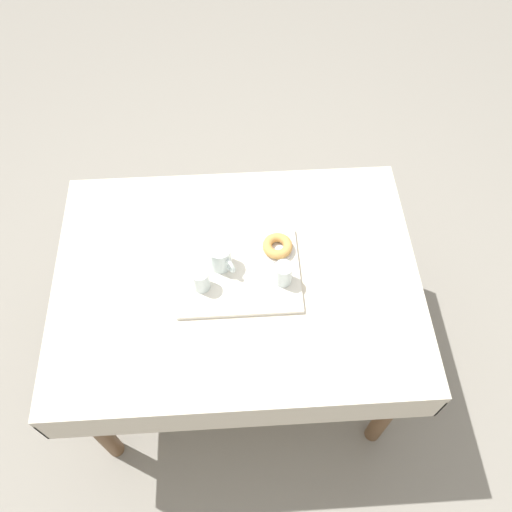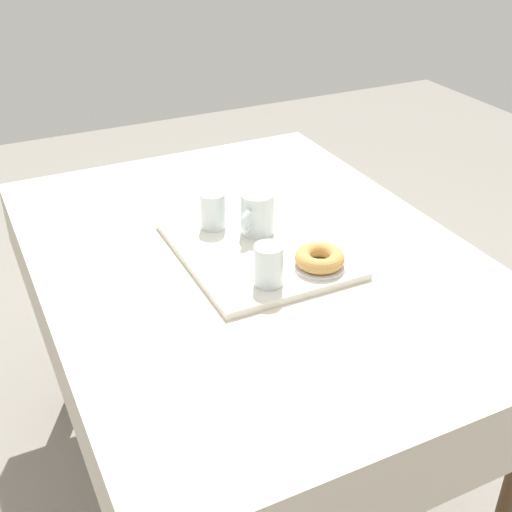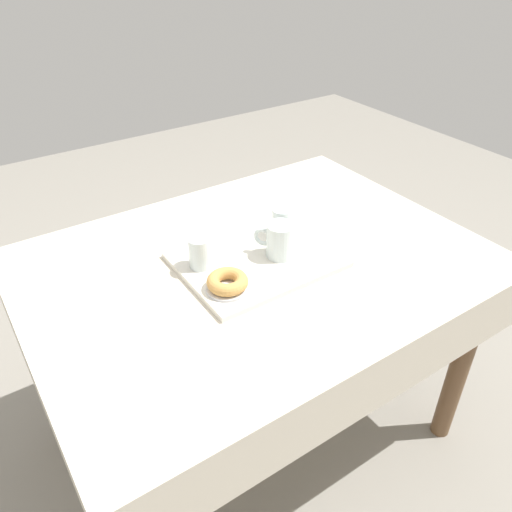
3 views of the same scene
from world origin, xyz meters
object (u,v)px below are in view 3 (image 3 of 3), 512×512
at_px(water_glass_far, 282,224).
at_px(sugar_donut_left, 227,281).
at_px(donut_plate_left, 228,288).
at_px(serving_tray, 256,260).
at_px(water_glass_near, 200,254).
at_px(dining_table, 257,286).
at_px(tea_mug_left, 280,241).

distance_m(water_glass_far, sugar_donut_left, 0.30).
relative_size(water_glass_far, donut_plate_left, 0.79).
height_order(serving_tray, water_glass_near, water_glass_near).
bearing_deg(dining_table, donut_plate_left, 30.84).
xyz_separation_m(dining_table, donut_plate_left, (0.15, 0.09, 0.11)).
bearing_deg(water_glass_far, water_glass_near, 1.34).
xyz_separation_m(dining_table, serving_tray, (0.01, 0.01, 0.10)).
relative_size(serving_tray, water_glass_near, 4.75).
distance_m(tea_mug_left, donut_plate_left, 0.21).
height_order(water_glass_far, sugar_donut_left, water_glass_far).
distance_m(water_glass_near, sugar_donut_left, 0.13).
bearing_deg(sugar_donut_left, water_glass_far, -153.61).
bearing_deg(water_glass_near, tea_mug_left, 160.10).
relative_size(water_glass_near, water_glass_far, 1.00).
bearing_deg(water_glass_far, sugar_donut_left, 26.39).
relative_size(serving_tray, donut_plate_left, 3.76).
bearing_deg(serving_tray, water_glass_near, -17.42).
relative_size(serving_tray, sugar_donut_left, 3.97).
relative_size(tea_mug_left, water_glass_far, 1.22).
relative_size(dining_table, serving_tray, 3.02).
relative_size(water_glass_far, sugar_donut_left, 0.84).
height_order(dining_table, tea_mug_left, tea_mug_left).
height_order(water_glass_far, donut_plate_left, water_glass_far).
xyz_separation_m(dining_table, sugar_donut_left, (0.15, 0.09, 0.13)).
distance_m(serving_tray, sugar_donut_left, 0.17).
xyz_separation_m(tea_mug_left, water_glass_near, (0.21, -0.08, -0.01)).
xyz_separation_m(dining_table, water_glass_near, (0.16, -0.04, 0.15)).
bearing_deg(water_glass_far, tea_mug_left, 50.42).
bearing_deg(donut_plate_left, water_glass_near, -86.21).
xyz_separation_m(dining_table, tea_mug_left, (-0.05, 0.04, 0.16)).
bearing_deg(tea_mug_left, serving_tray, -25.80).
bearing_deg(donut_plate_left, water_glass_far, -153.61).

